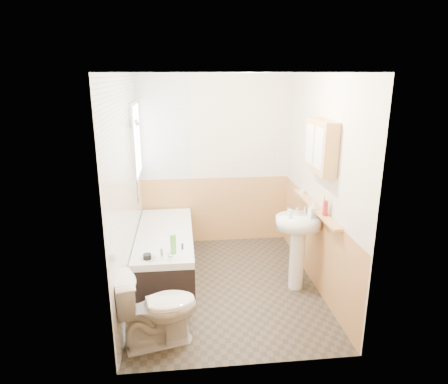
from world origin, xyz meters
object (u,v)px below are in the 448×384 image
at_px(toilet, 157,308).
at_px(sink, 298,237).
at_px(pine_shelf, 315,207).
at_px(medicine_cabinet, 321,146).
at_px(bathtub, 165,251).

distance_m(toilet, sink, 1.84).
xyz_separation_m(pine_shelf, medicine_cabinet, (-0.03, -0.13, 0.74)).
bearing_deg(pine_shelf, toilet, -152.99).
bearing_deg(toilet, bathtub, -14.54).
height_order(toilet, pine_shelf, pine_shelf).
relative_size(bathtub, sink, 1.75).
bearing_deg(bathtub, toilet, -91.18).
bearing_deg(medicine_cabinet, toilet, -155.96).
height_order(toilet, medicine_cabinet, medicine_cabinet).
xyz_separation_m(sink, medicine_cabinet, (0.17, -0.08, 1.09)).
bearing_deg(sink, medicine_cabinet, -30.22).
relative_size(pine_shelf, medicine_cabinet, 2.29).
distance_m(sink, medicine_cabinet, 1.10).
xyz_separation_m(bathtub, medicine_cabinet, (1.74, -0.66, 1.45)).
bearing_deg(toilet, medicine_cabinet, -79.32).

